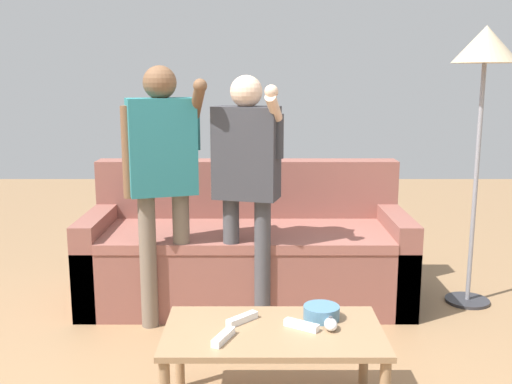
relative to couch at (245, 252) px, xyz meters
name	(u,v)px	position (x,y,z in m)	size (l,w,h in m)	color
couch	(245,252)	(0.00, 0.00, 0.00)	(2.06, 0.83, 0.88)	brown
coffee_table	(272,341)	(0.13, -1.40, 0.04)	(0.93, 0.51, 0.40)	#997551
snack_bowl	(320,312)	(0.35, -1.29, 0.12)	(0.16, 0.16, 0.06)	teal
game_remote_nunchuk	(329,324)	(0.38, -1.41, 0.11)	(0.06, 0.09, 0.05)	white
floor_lamp	(483,61)	(1.44, -0.10, 1.23)	(0.40, 0.40, 1.75)	#2D2D33
player_center	(245,172)	(0.01, -0.43, 0.61)	(0.42, 0.38, 1.45)	#47474C
player_left	(161,166)	(-0.47, -0.44, 0.64)	(0.48, 0.30, 1.51)	#756656
game_remote_wand_near	(241,319)	(0.00, -1.33, 0.10)	(0.14, 0.14, 0.03)	white
game_remote_wand_far	(222,337)	(-0.07, -1.51, 0.10)	(0.09, 0.16, 0.03)	white
game_remote_wand_spare	(300,325)	(0.25, -1.40, 0.10)	(0.15, 0.11, 0.03)	white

